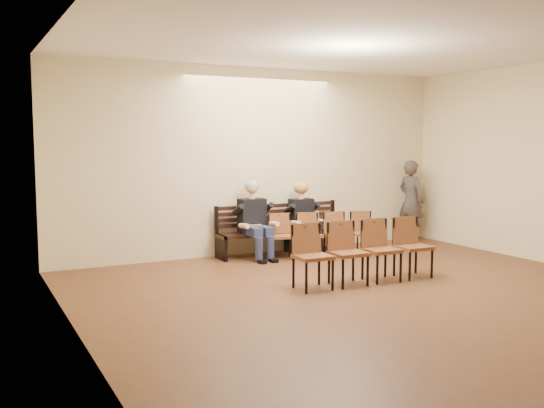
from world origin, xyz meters
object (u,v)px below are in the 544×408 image
(bench, at_px, (282,242))
(water_bottle, at_px, (317,224))
(seated_man, at_px, (254,219))
(seated_woman, at_px, (304,220))
(chair_row_back, at_px, (365,252))
(passerby, at_px, (411,194))
(chair_row_front, at_px, (323,235))
(laptop, at_px, (256,229))
(bag, at_px, (295,244))

(bench, bearing_deg, water_bottle, -35.34)
(seated_man, height_order, water_bottle, seated_man)
(seated_woman, bearing_deg, water_bottle, -61.63)
(water_bottle, relative_size, chair_row_back, 0.11)
(passerby, bearing_deg, chair_row_front, 92.73)
(passerby, height_order, chair_row_back, passerby)
(laptop, bearing_deg, chair_row_front, -30.86)
(bench, height_order, chair_row_back, chair_row_back)
(chair_row_front, height_order, chair_row_back, chair_row_back)
(bench, xyz_separation_m, seated_woman, (0.40, -0.12, 0.42))
(chair_row_back, bearing_deg, chair_row_front, 77.04)
(seated_woman, height_order, bag, seated_woman)
(water_bottle, height_order, passerby, passerby)
(passerby, distance_m, chair_row_front, 2.85)
(bench, distance_m, seated_woman, 0.59)
(seated_woman, relative_size, bag, 3.51)
(seated_woman, xyz_separation_m, bag, (-0.07, 0.22, -0.51))
(chair_row_back, bearing_deg, passerby, 42.37)
(seated_woman, height_order, laptop, seated_woman)
(bag, distance_m, chair_row_front, 0.82)
(bag, distance_m, passerby, 2.99)
(chair_row_front, bearing_deg, laptop, 176.94)
(seated_woman, bearing_deg, chair_row_back, -99.26)
(laptop, xyz_separation_m, water_bottle, (1.22, -0.12, 0.01))
(water_bottle, distance_m, chair_row_back, 2.35)
(bag, bearing_deg, water_bottle, -66.57)
(water_bottle, bearing_deg, seated_woman, 118.37)
(seated_woman, height_order, passerby, passerby)
(laptop, bearing_deg, chair_row_back, -87.25)
(bench, xyz_separation_m, chair_row_back, (-0.02, -2.66, 0.25))
(bag, bearing_deg, seated_woman, -72.91)
(laptop, distance_m, passerby, 3.92)
(seated_woman, xyz_separation_m, chair_row_front, (0.11, -0.53, -0.23))
(seated_man, relative_size, chair_row_back, 0.62)
(seated_man, distance_m, chair_row_front, 1.31)
(bench, relative_size, laptop, 8.72)
(bag, height_order, passerby, passerby)
(chair_row_back, bearing_deg, bench, 91.27)
(chair_row_front, bearing_deg, chair_row_back, -89.60)
(water_bottle, relative_size, chair_row_front, 0.12)
(bench, height_order, seated_woman, seated_woman)
(passerby, distance_m, chair_row_back, 4.26)
(seated_man, height_order, passerby, passerby)
(bench, height_order, water_bottle, water_bottle)
(laptop, bearing_deg, passerby, -7.44)
(chair_row_front, bearing_deg, seated_man, 170.38)
(chair_row_front, bearing_deg, bag, 118.42)
(seated_woman, bearing_deg, seated_man, 180.00)
(water_bottle, height_order, bag, water_bottle)
(laptop, xyz_separation_m, passerby, (3.87, 0.36, 0.43))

